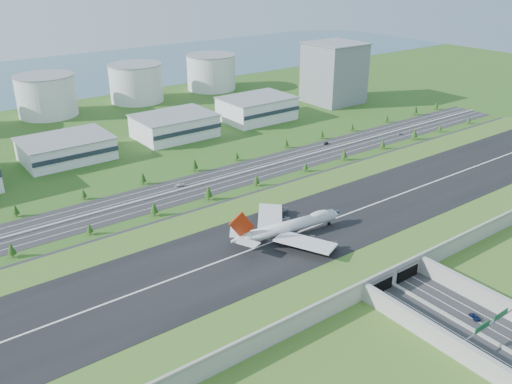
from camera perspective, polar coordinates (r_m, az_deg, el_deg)
ground at (r=274.21m, az=6.25°, el=-5.06°), size 1200.00×1200.00×0.00m
airfield_deck at (r=272.19m, az=6.30°, el=-4.31°), size 520.00×100.00×9.20m
underpass_road at (r=222.84m, az=24.31°, el=-13.86°), size 38.80×120.40×8.00m
sign_gantry_near at (r=222.33m, az=23.48°, el=-12.66°), size 38.70×0.70×9.80m
north_expressway at (r=342.33m, az=-4.51°, el=1.13°), size 560.00×36.00×0.12m
tree_row at (r=337.32m, az=-5.48°, el=1.58°), size 503.19×48.71×8.47m
hangar_mid_a at (r=398.76m, az=-19.35°, el=4.30°), size 58.00×42.00×15.00m
hangar_mid_b at (r=428.99m, az=-8.58°, el=6.88°), size 58.00×42.00×17.00m
hangar_mid_c at (r=469.85m, az=0.08°, el=8.77°), size 58.00×42.00×19.00m
office_tower at (r=529.98m, az=8.21°, el=12.27°), size 46.00×46.00×55.00m
fuel_tank_b at (r=514.03m, az=-21.19°, el=9.42°), size 50.00×50.00×35.00m
fuel_tank_c at (r=541.98m, az=-12.50°, el=11.13°), size 50.00×50.00×35.00m
fuel_tank_d at (r=581.12m, az=-4.74°, el=12.44°), size 50.00×50.00×35.00m
bay_water at (r=687.22m, az=-22.36°, el=11.06°), size 1200.00×260.00×0.06m
boeing_747 at (r=257.01m, az=3.52°, el=-3.62°), size 62.87×59.12×19.47m
car_0 at (r=222.22m, az=18.74°, el=-13.77°), size 2.34×4.91×1.62m
car_2 at (r=235.10m, az=22.02°, el=-12.06°), size 4.19×5.81×1.47m
car_5 at (r=411.80m, az=7.39°, el=5.11°), size 4.82×3.24×1.50m
car_6 at (r=446.10m, az=14.92°, el=5.96°), size 5.19×3.13×1.35m
car_7 at (r=336.59m, az=-8.11°, el=0.72°), size 6.40×4.24×1.72m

